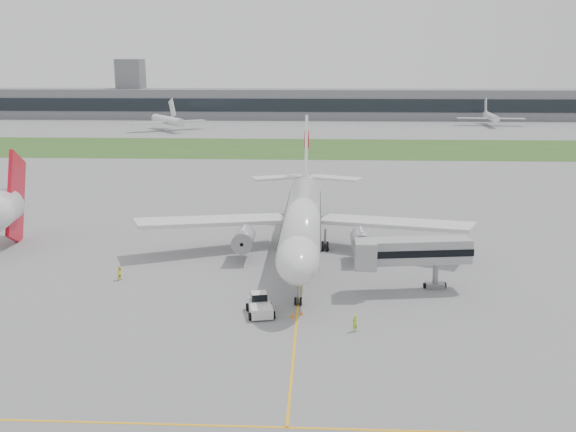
{
  "coord_description": "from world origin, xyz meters",
  "views": [
    {
      "loc": [
        2.19,
        -82.91,
        26.69
      ],
      "look_at": [
        -1.97,
        2.0,
        6.21
      ],
      "focal_mm": 40.0,
      "sensor_mm": 36.0,
      "label": 1
    }
  ],
  "objects_px": {
    "airliner": "(303,215)",
    "jet_bridge": "(408,252)",
    "pushback_tug": "(260,305)",
    "ground_crew_near": "(355,323)"
  },
  "relations": [
    {
      "from": "ground_crew_near",
      "to": "airliner",
      "type": "bearing_deg",
      "value": -121.55
    },
    {
      "from": "airliner",
      "to": "jet_bridge",
      "type": "height_order",
      "value": "airliner"
    },
    {
      "from": "pushback_tug",
      "to": "ground_crew_near",
      "type": "xyz_separation_m",
      "value": [
        10.06,
        -4.25,
        -0.07
      ]
    },
    {
      "from": "pushback_tug",
      "to": "jet_bridge",
      "type": "bearing_deg",
      "value": 13.19
    },
    {
      "from": "airliner",
      "to": "pushback_tug",
      "type": "relative_size",
      "value": 11.86
    },
    {
      "from": "airliner",
      "to": "ground_crew_near",
      "type": "height_order",
      "value": "airliner"
    },
    {
      "from": "pushback_tug",
      "to": "jet_bridge",
      "type": "relative_size",
      "value": 0.32
    },
    {
      "from": "jet_bridge",
      "to": "pushback_tug",
      "type": "bearing_deg",
      "value": -162.69
    },
    {
      "from": "airliner",
      "to": "jet_bridge",
      "type": "distance_m",
      "value": 19.43
    },
    {
      "from": "pushback_tug",
      "to": "jet_bridge",
      "type": "xyz_separation_m",
      "value": [
        16.87,
        8.02,
        3.85
      ]
    }
  ]
}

